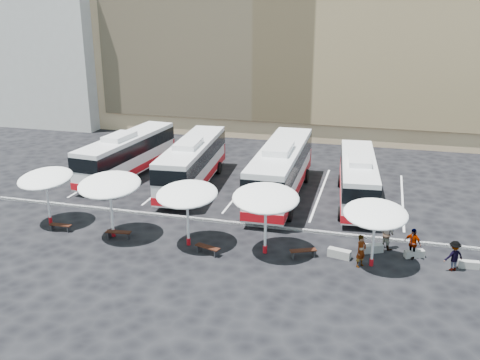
% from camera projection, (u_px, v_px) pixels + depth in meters
% --- Properties ---
extents(ground, '(120.00, 120.00, 0.00)m').
position_uv_depth(ground, '(213.00, 225.00, 34.81)').
color(ground, black).
rests_on(ground, ground).
extents(sandstone_building, '(42.00, 18.25, 29.60)m').
position_uv_depth(sandstone_building, '(299.00, 13.00, 59.99)').
color(sandstone_building, tan).
rests_on(sandstone_building, ground).
extents(apartment_block, '(14.00, 14.00, 18.00)m').
position_uv_depth(apartment_block, '(63.00, 44.00, 64.56)').
color(apartment_block, beige).
rests_on(apartment_block, ground).
extents(curb_divider, '(34.00, 0.25, 0.15)m').
position_uv_depth(curb_divider, '(215.00, 221.00, 35.24)').
color(curb_divider, black).
rests_on(curb_divider, ground).
extents(bay_lines, '(24.15, 12.00, 0.01)m').
position_uv_depth(bay_lines, '(244.00, 186.00, 42.13)').
color(bay_lines, white).
rests_on(bay_lines, ground).
extents(bus_0, '(3.61, 12.11, 3.79)m').
position_uv_depth(bus_0, '(127.00, 153.00, 44.03)').
color(bus_0, white).
rests_on(bus_0, ground).
extents(bus_1, '(3.63, 12.47, 3.90)m').
position_uv_depth(bus_1, '(192.00, 162.00, 41.53)').
color(bus_1, white).
rests_on(bus_1, ground).
extents(bus_2, '(3.28, 13.38, 4.23)m').
position_uv_depth(bus_2, '(281.00, 169.00, 39.11)').
color(bus_2, white).
rests_on(bus_2, ground).
extents(bus_3, '(3.41, 11.44, 3.58)m').
position_uv_depth(bus_3, '(358.00, 178.00, 38.29)').
color(bus_3, white).
rests_on(bus_3, ground).
extents(sunshade_0, '(3.88, 3.92, 3.63)m').
position_uv_depth(sunshade_0, '(45.00, 178.00, 34.09)').
color(sunshade_0, white).
rests_on(sunshade_0, ground).
extents(sunshade_1, '(4.31, 4.36, 3.95)m').
position_uv_depth(sunshade_1, '(109.00, 185.00, 32.04)').
color(sunshade_1, white).
rests_on(sunshade_1, ground).
extents(sunshade_2, '(3.62, 3.67, 3.78)m').
position_uv_depth(sunshade_2, '(187.00, 194.00, 30.93)').
color(sunshade_2, white).
rests_on(sunshade_2, ground).
extents(sunshade_3, '(4.70, 4.74, 3.97)m').
position_uv_depth(sunshade_3, '(266.00, 198.00, 29.86)').
color(sunshade_3, white).
rests_on(sunshade_3, ground).
extents(sunshade_4, '(3.85, 3.89, 3.60)m').
position_uv_depth(sunshade_4, '(376.00, 214.00, 28.46)').
color(sunshade_4, white).
rests_on(sunshade_4, ground).
extents(wood_bench_0, '(1.43, 0.44, 0.44)m').
position_uv_depth(wood_bench_0, '(60.00, 226.00, 33.78)').
color(wood_bench_0, black).
rests_on(wood_bench_0, ground).
extents(wood_bench_1, '(1.58, 0.59, 0.47)m').
position_uv_depth(wood_bench_1, '(118.00, 233.00, 32.66)').
color(wood_bench_1, black).
rests_on(wood_bench_1, ground).
extents(wood_bench_2, '(1.58, 0.85, 0.47)m').
position_uv_depth(wood_bench_2, '(208.00, 248.00, 30.66)').
color(wood_bench_2, black).
rests_on(wood_bench_2, ground).
extents(wood_bench_3, '(1.55, 1.01, 0.47)m').
position_uv_depth(wood_bench_3, '(303.00, 252.00, 30.26)').
color(wood_bench_3, black).
rests_on(wood_bench_3, ground).
extents(conc_bench_0, '(1.36, 0.72, 0.49)m').
position_uv_depth(conc_bench_0, '(339.00, 254.00, 30.28)').
color(conc_bench_0, gray).
rests_on(conc_bench_0, ground).
extents(conc_bench_1, '(1.35, 0.92, 0.48)m').
position_uv_depth(conc_bench_1, '(372.00, 248.00, 30.91)').
color(conc_bench_1, gray).
rests_on(conc_bench_1, ground).
extents(conc_bench_2, '(1.18, 0.78, 0.42)m').
position_uv_depth(conc_bench_2, '(414.00, 254.00, 30.32)').
color(conc_bench_2, gray).
rests_on(conc_bench_2, ground).
extents(conc_bench_3, '(1.11, 0.44, 0.41)m').
position_uv_depth(conc_bench_3, '(469.00, 264.00, 29.11)').
color(conc_bench_3, gray).
rests_on(conc_bench_3, ground).
extents(passenger_0, '(0.76, 0.80, 1.85)m').
position_uv_depth(passenger_0, '(361.00, 251.00, 29.04)').
color(passenger_0, black).
rests_on(passenger_0, ground).
extents(passenger_1, '(1.13, 1.14, 1.86)m').
position_uv_depth(passenger_1, '(388.00, 234.00, 31.21)').
color(passenger_1, black).
rests_on(passenger_1, ground).
extents(passenger_2, '(1.12, 0.95, 1.79)m').
position_uv_depth(passenger_2, '(413.00, 243.00, 30.05)').
color(passenger_2, black).
rests_on(passenger_2, ground).
extents(passenger_3, '(1.27, 1.10, 1.71)m').
position_uv_depth(passenger_3, '(454.00, 256.00, 28.66)').
color(passenger_3, black).
rests_on(passenger_3, ground).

